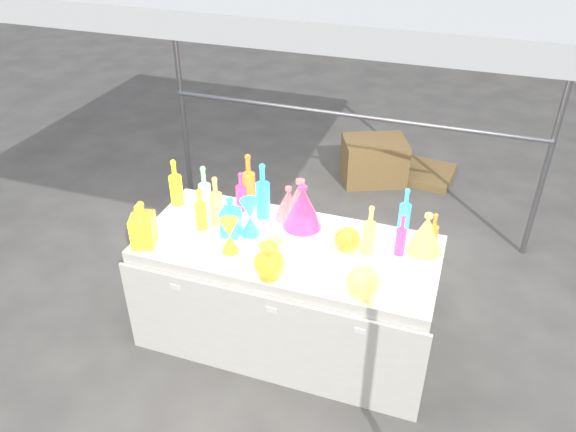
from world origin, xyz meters
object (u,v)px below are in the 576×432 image
(decanter_0, at_px, (141,226))
(lampshade_0, at_px, (300,200))
(globe_0, at_px, (269,264))
(bottle_0, at_px, (175,182))
(display_table, at_px, (288,293))
(cardboard_box_closed, at_px, (374,161))
(hourglass_0, at_px, (268,262))

(decanter_0, height_order, lampshade_0, lampshade_0)
(globe_0, xyz_separation_m, lampshade_0, (-0.01, 0.58, 0.08))
(bottle_0, relative_size, decanter_0, 1.15)
(decanter_0, bearing_deg, display_table, -0.75)
(display_table, height_order, cardboard_box_closed, display_table)
(decanter_0, bearing_deg, cardboard_box_closed, 50.52)
(bottle_0, distance_m, decanter_0, 0.50)
(lampshade_0, bearing_deg, bottle_0, -175.17)
(bottle_0, height_order, hourglass_0, bottle_0)
(decanter_0, distance_m, globe_0, 0.81)
(display_table, height_order, globe_0, globe_0)
(decanter_0, bearing_deg, hourglass_0, -22.94)
(cardboard_box_closed, distance_m, hourglass_0, 2.71)
(display_table, height_order, bottle_0, bottle_0)
(display_table, bearing_deg, hourglass_0, -89.47)
(display_table, distance_m, bottle_0, 1.03)
(display_table, xyz_separation_m, lampshade_0, (-0.01, 0.28, 0.52))
(globe_0, bearing_deg, bottle_0, 149.25)
(decanter_0, bearing_deg, bottle_0, 74.21)
(display_table, distance_m, globe_0, 0.53)
(display_table, bearing_deg, globe_0, -91.13)
(bottle_0, relative_size, lampshade_0, 1.13)
(cardboard_box_closed, relative_size, decanter_0, 2.07)
(cardboard_box_closed, xyz_separation_m, bottle_0, (-0.94, -2.10, 0.70))
(bottle_0, xyz_separation_m, hourglass_0, (0.85, -0.53, -0.06))
(decanter_0, xyz_separation_m, globe_0, (0.81, -0.01, -0.07))
(hourglass_0, xyz_separation_m, globe_0, (-0.01, 0.03, -0.04))
(hourglass_0, bearing_deg, globe_0, 106.43)
(display_table, relative_size, hourglass_0, 8.61)
(display_table, bearing_deg, cardboard_box_closed, 87.64)
(globe_0, height_order, lampshade_0, lampshade_0)
(decanter_0, distance_m, lampshade_0, 0.98)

